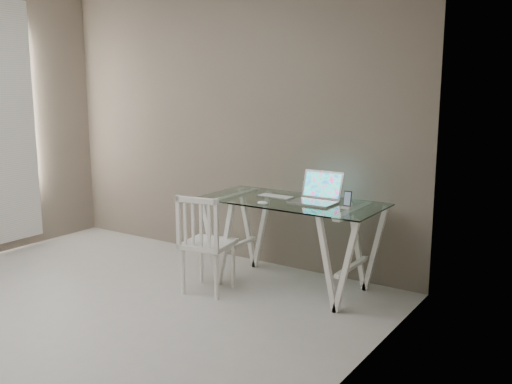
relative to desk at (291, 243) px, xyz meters
The scene contains 7 objects.
room 2.44m from the desk, 120.45° to the right, with size 4.50×4.52×2.71m.
desk is the anchor object (origin of this frame).
chair 0.73m from the desk, 135.21° to the right, with size 0.43×0.43×0.82m.
laptop 0.47m from the desk, 18.59° to the left, with size 0.35×0.32×0.24m.
keyboard 0.42m from the desk, 162.84° to the left, with size 0.31×0.13×0.01m, color silver.
mouse 0.48m from the desk, 110.96° to the right, with size 0.10×0.06×0.03m, color white.
phone_dock 0.64m from the desk, ahead, with size 0.07×0.07×0.13m.
Camera 1 is at (3.26, -2.18, 1.69)m, focal length 40.00 mm.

